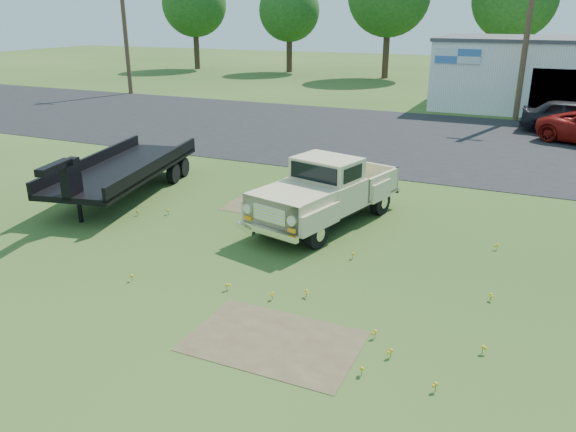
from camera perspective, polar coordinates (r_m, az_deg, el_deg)
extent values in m
plane|color=#294817|center=(13.19, -1.66, -4.74)|extent=(140.00, 140.00, 0.00)
cube|color=black|center=(26.86, 12.60, 7.66)|extent=(90.00, 14.00, 0.02)
cube|color=brown|center=(10.24, -1.44, -12.60)|extent=(3.00, 2.00, 0.01)
cube|color=brown|center=(16.93, -2.57, 0.96)|extent=(2.20, 1.60, 0.01)
cube|color=silver|center=(37.92, 26.00, 12.72)|extent=(14.00, 8.00, 4.00)
cube|color=#3F3F44|center=(37.79, 26.49, 15.78)|extent=(14.20, 8.20, 0.20)
cube|color=black|center=(34.04, 25.93, 11.43)|extent=(3.00, 0.10, 2.20)
cube|color=silver|center=(34.12, 16.85, 15.28)|extent=(2.50, 0.08, 0.80)
cylinder|color=#442E1F|center=(42.64, -16.24, 17.87)|extent=(0.30, 0.30, 9.00)
cylinder|color=#442E1F|center=(32.79, 23.12, 16.70)|extent=(0.30, 0.30, 9.00)
cylinder|color=#3C2B1B|center=(60.81, -9.26, 16.23)|extent=(0.56, 0.56, 3.60)
sphere|color=#164513|center=(60.70, -9.51, 20.49)|extent=(6.40, 6.40, 6.40)
cylinder|color=#3C2B1B|center=(56.88, 0.13, 16.05)|extent=(0.56, 0.56, 3.24)
sphere|color=#164513|center=(56.75, 0.14, 20.15)|extent=(5.76, 5.76, 5.76)
cylinder|color=#3C2B1B|center=(52.10, 9.90, 15.81)|extent=(0.56, 0.56, 3.96)
cylinder|color=#3C2B1B|center=(51.49, 21.36, 14.64)|extent=(0.56, 0.56, 3.78)
imported|color=black|center=(30.46, 26.99, 8.93)|extent=(4.75, 2.09, 1.59)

